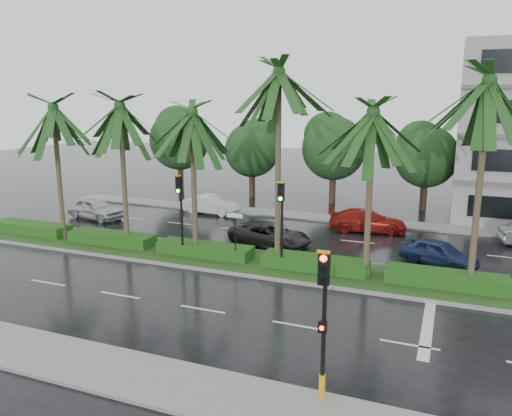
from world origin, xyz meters
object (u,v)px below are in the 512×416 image
at_px(car_white, 211,205).
at_px(car_darkgrey, 270,235).
at_px(signal_near, 323,319).
at_px(car_red, 367,221).
at_px(signal_median_left, 180,204).
at_px(car_silver, 95,208).
at_px(car_blue, 439,253).
at_px(street_sign, 235,225).

relative_size(car_white, car_darkgrey, 0.85).
distance_m(signal_near, car_red, 19.20).
xyz_separation_m(car_white, car_red, (11.45, -0.79, 0.02)).
height_order(car_white, car_darkgrey, car_white).
bearing_deg(signal_near, car_white, 123.95).
bearing_deg(car_red, signal_near, 176.76).
height_order(signal_near, car_red, signal_near).
bearing_deg(car_red, car_darkgrey, 130.63).
bearing_deg(signal_median_left, car_silver, 150.89).
bearing_deg(signal_near, car_blue, 79.16).
bearing_deg(car_darkgrey, car_blue, -74.28).
distance_m(street_sign, car_darkgrey, 4.04).
distance_m(car_white, car_blue, 17.10).
relative_size(signal_median_left, car_darkgrey, 0.89).
bearing_deg(street_sign, car_darkgrey, 82.39).
xyz_separation_m(signal_median_left, car_silver, (-10.22, 5.69, -2.25)).
distance_m(car_white, car_darkgrey, 9.23).
relative_size(car_white, car_red, 0.86).
height_order(car_darkgrey, car_red, car_red).
bearing_deg(car_red, car_silver, 92.34).
height_order(signal_near, car_blue, signal_near).
relative_size(car_darkgrey, car_blue, 1.27).
height_order(signal_median_left, car_red, signal_median_left).
relative_size(street_sign, car_darkgrey, 0.53).
relative_size(car_white, car_blue, 1.08).
bearing_deg(car_blue, car_silver, 108.73).
bearing_deg(car_silver, signal_near, -117.21).
bearing_deg(car_darkgrey, car_white, 63.34).
relative_size(signal_near, car_blue, 1.13).
xyz_separation_m(signal_near, car_white, (-13.34, 19.81, -1.82)).
xyz_separation_m(signal_near, street_sign, (-7.00, 9.87, -0.38)).
bearing_deg(car_blue, car_white, 91.92).
height_order(signal_near, car_darkgrey, signal_near).
height_order(car_darkgrey, car_blue, car_darkgrey).
height_order(street_sign, car_darkgrey, street_sign).
relative_size(car_silver, car_blue, 1.14).
relative_size(car_darkgrey, car_red, 1.01).
height_order(car_silver, car_blue, car_silver).
xyz_separation_m(signal_median_left, car_red, (8.11, 9.33, -2.30)).
relative_size(signal_near, car_white, 1.05).
xyz_separation_m(signal_median_left, car_white, (-3.34, 10.13, -2.31)).
bearing_deg(car_silver, car_white, -47.11).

